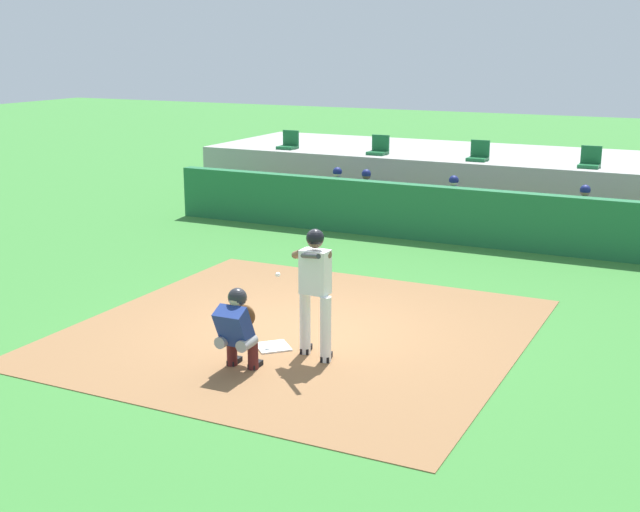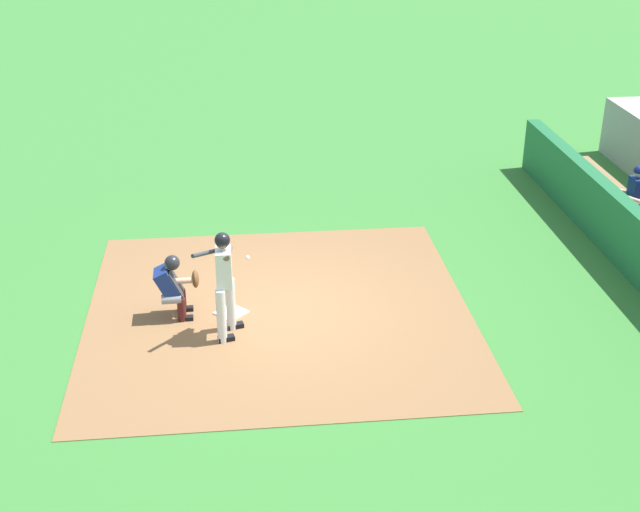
# 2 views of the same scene
# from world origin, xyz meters

# --- Properties ---
(ground_plane) EXTENTS (80.00, 80.00, 0.00)m
(ground_plane) POSITION_xyz_m (0.00, 0.00, 0.00)
(ground_plane) COLOR #387A33
(dirt_infield) EXTENTS (6.40, 6.40, 0.01)m
(dirt_infield) POSITION_xyz_m (0.00, 0.00, 0.01)
(dirt_infield) COLOR olive
(dirt_infield) RESTS_ON ground
(home_plate) EXTENTS (0.62, 0.62, 0.02)m
(home_plate) POSITION_xyz_m (0.00, -0.80, 0.02)
(home_plate) COLOR white
(home_plate) RESTS_ON dirt_infield
(batter_at_plate) EXTENTS (0.70, 0.75, 1.80)m
(batter_at_plate) POSITION_xyz_m (0.69, -0.87, 1.04)
(batter_at_plate) COLOR silver
(batter_at_plate) RESTS_ON ground
(catcher_crouched) EXTENTS (0.49, 1.58, 1.13)m
(catcher_crouched) POSITION_xyz_m (-0.01, -1.70, 0.61)
(catcher_crouched) COLOR gray
(catcher_crouched) RESTS_ON ground
(dugout_wall) EXTENTS (13.00, 0.30, 1.20)m
(dugout_wall) POSITION_xyz_m (0.00, 6.50, 0.60)
(dugout_wall) COLOR #1E6638
(dugout_wall) RESTS_ON ground
(dugout_bench) EXTENTS (11.80, 0.44, 0.45)m
(dugout_bench) POSITION_xyz_m (0.00, 7.50, 0.23)
(dugout_bench) COLOR olive
(dugout_bench) RESTS_ON ground
(dugout_player_0) EXTENTS (0.49, 0.70, 1.30)m
(dugout_player_0) POSITION_xyz_m (-2.87, 7.34, 0.67)
(dugout_player_0) COLOR #939399
(dugout_player_0) RESTS_ON ground
(dugout_player_1) EXTENTS (0.49, 0.70, 1.30)m
(dugout_player_1) POSITION_xyz_m (-2.12, 7.34, 0.67)
(dugout_player_1) COLOR #939399
(dugout_player_1) RESTS_ON ground
(dugout_player_2) EXTENTS (0.49, 0.70, 1.30)m
(dugout_player_2) POSITION_xyz_m (-0.01, 7.34, 0.67)
(dugout_player_2) COLOR #939399
(dugout_player_2) RESTS_ON ground
(dugout_player_3) EXTENTS (0.49, 0.70, 1.30)m
(dugout_player_3) POSITION_xyz_m (2.83, 7.34, 0.67)
(dugout_player_3) COLOR #939399
(dugout_player_3) RESTS_ON ground
(stands_platform) EXTENTS (15.00, 4.40, 1.40)m
(stands_platform) POSITION_xyz_m (0.00, 10.90, 0.70)
(stands_platform) COLOR #9E9E99
(stands_platform) RESTS_ON ground
(stadium_seat_0) EXTENTS (0.46, 0.46, 0.48)m
(stadium_seat_0) POSITION_xyz_m (-5.20, 9.38, 1.53)
(stadium_seat_0) COLOR #196033
(stadium_seat_0) RESTS_ON stands_platform
(stadium_seat_1) EXTENTS (0.46, 0.46, 0.48)m
(stadium_seat_1) POSITION_xyz_m (-2.60, 9.38, 1.53)
(stadium_seat_1) COLOR #196033
(stadium_seat_1) RESTS_ON stands_platform
(stadium_seat_2) EXTENTS (0.46, 0.46, 0.48)m
(stadium_seat_2) POSITION_xyz_m (0.00, 9.38, 1.53)
(stadium_seat_2) COLOR #196033
(stadium_seat_2) RESTS_ON stands_platform
(stadium_seat_3) EXTENTS (0.46, 0.46, 0.48)m
(stadium_seat_3) POSITION_xyz_m (2.60, 9.38, 1.53)
(stadium_seat_3) COLOR #196033
(stadium_seat_3) RESTS_ON stands_platform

